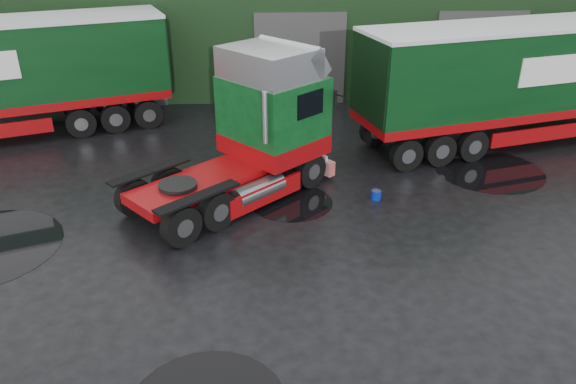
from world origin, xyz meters
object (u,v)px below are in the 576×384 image
object	(u,v)px
lorry_right	(528,83)
warehouse	(292,10)
wash_bucket	(376,195)
hero_tractor	(224,132)

from	to	relation	value
lorry_right	warehouse	bearing A→B (deg)	-159.17
warehouse	lorry_right	xyz separation A→B (m)	(8.07, -11.00, -0.94)
lorry_right	wash_bucket	world-z (taller)	lorry_right
lorry_right	hero_tractor	bearing A→B (deg)	-83.07
warehouse	lorry_right	world-z (taller)	warehouse
wash_bucket	warehouse	bearing A→B (deg)	96.11
hero_tractor	wash_bucket	world-z (taller)	hero_tractor
hero_tractor	wash_bucket	size ratio (longest dim) A/B	22.95
hero_tractor	lorry_right	xyz separation A→B (m)	(10.93, 4.50, 0.02)
hero_tractor	lorry_right	distance (m)	11.82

